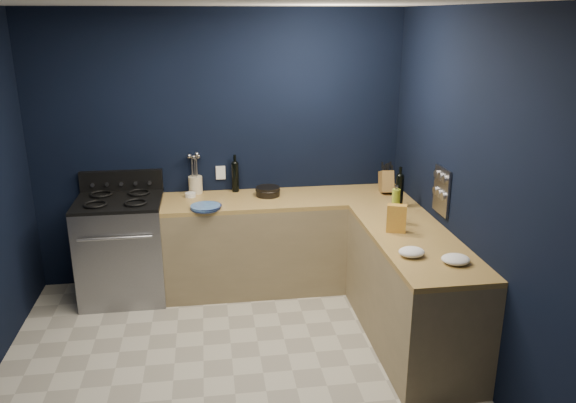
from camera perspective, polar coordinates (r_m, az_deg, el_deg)
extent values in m
cube|color=#B2AC9B|center=(4.44, -5.43, -16.94)|extent=(3.50, 3.50, 0.02)
cube|color=silver|center=(3.64, -6.71, 19.24)|extent=(3.50, 3.50, 0.02)
cube|color=black|center=(5.53, -6.80, 5.13)|extent=(3.50, 0.02, 2.60)
cube|color=black|center=(4.27, 18.29, 0.42)|extent=(0.02, 3.50, 2.60)
cube|color=black|center=(2.24, -3.97, -15.19)|extent=(3.50, 0.02, 2.60)
cube|color=#867452|center=(5.53, -0.13, -4.21)|extent=(2.30, 0.63, 0.86)
cube|color=brown|center=(5.38, -0.14, 0.23)|extent=(2.30, 0.63, 0.04)
cube|color=#867452|center=(4.71, 12.13, -8.82)|extent=(0.63, 1.67, 0.86)
cube|color=brown|center=(4.53, 12.50, -3.73)|extent=(0.63, 1.67, 0.04)
cube|color=gray|center=(5.52, -16.09, -4.67)|extent=(0.76, 0.66, 0.92)
cube|color=black|center=(5.24, -16.51, -6.10)|extent=(0.59, 0.02, 0.42)
cube|color=black|center=(5.36, -16.52, 0.02)|extent=(0.76, 0.66, 0.03)
cube|color=black|center=(5.62, -16.22, 1.98)|extent=(0.76, 0.06, 0.20)
cube|color=gray|center=(4.77, 15.03, 1.02)|extent=(0.02, 0.28, 0.38)
cube|color=white|center=(5.57, -6.71, 2.87)|extent=(0.09, 0.02, 0.13)
cylinder|color=#344692|center=(5.10, -8.21, -0.55)|extent=(0.33, 0.33, 0.03)
cylinder|color=white|center=(5.45, -9.68, 0.66)|extent=(0.13, 0.13, 0.04)
cylinder|color=beige|center=(5.55, -9.18, 1.65)|extent=(0.16, 0.16, 0.16)
cylinder|color=black|center=(5.53, -5.27, 2.41)|extent=(0.07, 0.07, 0.28)
cylinder|color=black|center=(5.40, -2.01, 1.01)|extent=(0.27, 0.27, 0.09)
cube|color=brown|center=(5.58, 9.73, 1.94)|extent=(0.13, 0.25, 0.26)
cylinder|color=black|center=(5.14, 11.00, 0.97)|extent=(0.09, 0.09, 0.29)
cylinder|color=#99B026|center=(4.75, 10.63, -0.45)|extent=(0.08, 0.08, 0.29)
cylinder|color=olive|center=(4.63, 10.81, -2.23)|extent=(0.05, 0.05, 0.09)
cylinder|color=olive|center=(4.80, 10.24, -1.49)|extent=(0.05, 0.05, 0.09)
cube|color=#A94525|center=(4.57, 10.73, -1.67)|extent=(0.17, 0.12, 0.22)
ellipsoid|color=white|center=(4.16, 12.19, -4.93)|extent=(0.23, 0.22, 0.07)
ellipsoid|color=white|center=(4.12, 16.33, -5.54)|extent=(0.23, 0.21, 0.06)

